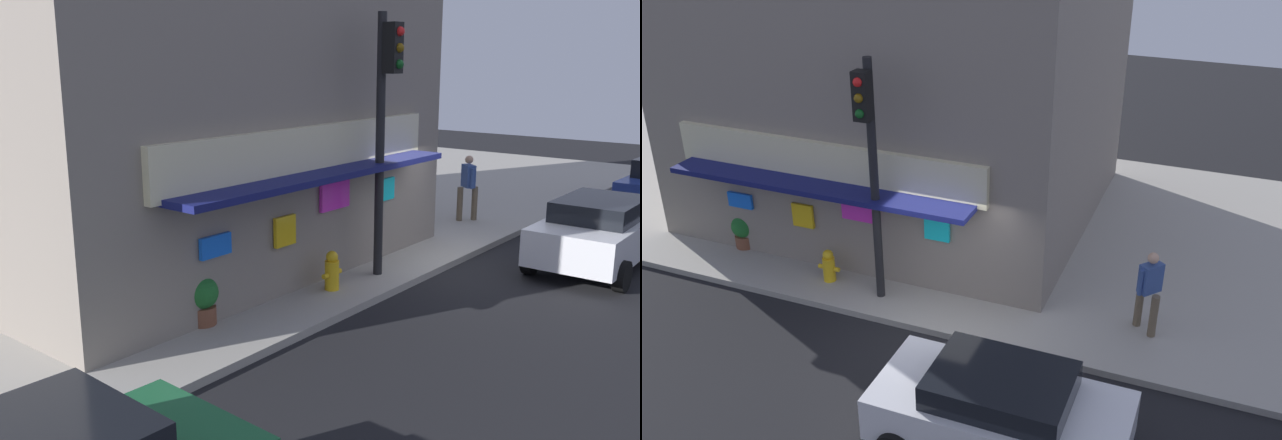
% 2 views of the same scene
% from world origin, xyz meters
% --- Properties ---
extents(ground_plane, '(51.04, 51.04, 0.00)m').
position_xyz_m(ground_plane, '(0.00, 0.00, 0.00)').
color(ground_plane, black).
extents(sidewalk, '(34.03, 10.70, 0.15)m').
position_xyz_m(sidewalk, '(0.00, 5.35, 0.07)').
color(sidewalk, '#A39E93').
rests_on(sidewalk, ground_plane).
extents(corner_building, '(9.86, 9.00, 8.39)m').
position_xyz_m(corner_building, '(-3.06, 5.44, 4.34)').
color(corner_building, gray).
rests_on(corner_building, sidewalk).
extents(traffic_light, '(0.32, 0.58, 5.20)m').
position_xyz_m(traffic_light, '(-1.54, 0.66, 3.48)').
color(traffic_light, black).
rests_on(traffic_light, sidewalk).
extents(fire_hydrant, '(0.52, 0.28, 0.77)m').
position_xyz_m(fire_hydrant, '(-2.91, 0.90, 0.51)').
color(fire_hydrant, gold).
rests_on(fire_hydrant, sidewalk).
extents(trash_can, '(0.55, 0.55, 0.85)m').
position_xyz_m(trash_can, '(-2.33, 2.27, 0.57)').
color(trash_can, '#2D2D2D').
rests_on(trash_can, sidewalk).
extents(pedestrian, '(0.55, 0.52, 1.77)m').
position_xyz_m(pedestrian, '(3.96, 1.58, 1.13)').
color(pedestrian, brown).
rests_on(pedestrian, sidewalk).
extents(potted_plant_by_doorway, '(0.57, 0.57, 0.84)m').
position_xyz_m(potted_plant_by_doorway, '(-5.66, 1.50, 0.59)').
color(potted_plant_by_doorway, brown).
rests_on(potted_plant_by_doorway, sidewalk).
extents(parked_car_white, '(4.06, 2.10, 1.52)m').
position_xyz_m(parked_car_white, '(2.29, -2.42, 0.80)').
color(parked_car_white, silver).
rests_on(parked_car_white, ground_plane).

